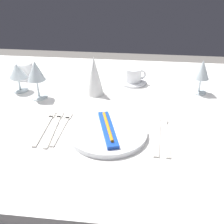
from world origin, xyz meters
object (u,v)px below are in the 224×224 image
(toothbrush_package, at_px, (108,128))
(coffee_cup_left, at_px, (134,75))
(wine_glass_left, at_px, (36,73))
(dinner_knife, at_px, (157,137))
(fork_outer, at_px, (63,127))
(fork_salad, at_px, (46,126))
(spoon_soup, at_px, (166,131))
(dinner_plate, at_px, (108,133))
(napkin_folded, at_px, (94,76))
(wine_glass_right, at_px, (17,72))
(fork_inner, at_px, (55,127))
(coffee_cup_right, at_px, (24,69))
(wine_glass_centre, at_px, (202,71))

(toothbrush_package, relative_size, coffee_cup_left, 2.21)
(wine_glass_left, bearing_deg, dinner_knife, -26.19)
(toothbrush_package, relative_size, fork_outer, 1.01)
(fork_salad, height_order, spoon_soup, spoon_soup)
(fork_salad, distance_m, wine_glass_left, 0.26)
(dinner_plate, bearing_deg, fork_outer, 169.92)
(dinner_knife, xyz_separation_m, napkin_folded, (-0.26, 0.30, 0.08))
(dinner_knife, height_order, wine_glass_left, wine_glass_left)
(fork_salad, bearing_deg, dinner_plate, -6.75)
(dinner_knife, bearing_deg, wine_glass_right, 153.48)
(wine_glass_left, bearing_deg, spoon_soup, -21.68)
(dinner_plate, relative_size, coffee_cup_left, 2.69)
(fork_inner, height_order, dinner_knife, same)
(toothbrush_package, height_order, fork_inner, toothbrush_package)
(dinner_knife, distance_m, napkin_folded, 0.40)
(fork_salad, xyz_separation_m, wine_glass_right, (-0.20, 0.27, 0.08))
(spoon_soup, bearing_deg, fork_inner, -177.68)
(spoon_soup, xyz_separation_m, coffee_cup_right, (-0.65, 0.41, 0.04))
(fork_salad, height_order, coffee_cup_left, coffee_cup_left)
(coffee_cup_right, relative_size, wine_glass_centre, 0.73)
(fork_salad, relative_size, spoon_soup, 0.96)
(fork_salad, relative_size, dinner_knife, 0.97)
(dinner_plate, distance_m, fork_inner, 0.19)
(toothbrush_package, xyz_separation_m, coffee_cup_left, (0.06, 0.44, 0.01))
(dinner_knife, bearing_deg, coffee_cup_left, 102.82)
(wine_glass_centre, xyz_separation_m, wine_glass_right, (-0.77, -0.07, -0.01))
(fork_inner, bearing_deg, toothbrush_package, -7.49)
(coffee_cup_right, bearing_deg, napkin_folded, -21.47)
(coffee_cup_left, height_order, wine_glass_left, wine_glass_left)
(fork_inner, bearing_deg, coffee_cup_left, 58.87)
(fork_inner, bearing_deg, wine_glass_centre, 32.66)
(fork_outer, height_order, wine_glass_right, wine_glass_right)
(fork_outer, height_order, coffee_cup_left, coffee_cup_left)
(fork_salad, bearing_deg, wine_glass_right, 126.74)
(wine_glass_right, bearing_deg, fork_salad, -53.26)
(fork_salad, relative_size, coffee_cup_right, 2.07)
(dinner_knife, distance_m, wine_glass_centre, 0.42)
(fork_salad, xyz_separation_m, wine_glass_left, (-0.10, 0.22, 0.11))
(toothbrush_package, relative_size, wine_glass_right, 1.72)
(spoon_soup, bearing_deg, fork_salad, -178.06)
(wine_glass_centre, height_order, wine_glass_left, wine_glass_left)
(fork_outer, height_order, coffee_cup_right, coffee_cup_right)
(dinner_knife, bearing_deg, wine_glass_left, 153.81)
(coffee_cup_right, height_order, wine_glass_centre, wine_glass_centre)
(toothbrush_package, height_order, coffee_cup_right, coffee_cup_right)
(dinner_plate, height_order, fork_inner, dinner_plate)
(wine_glass_centre, distance_m, wine_glass_right, 0.77)
(fork_inner, relative_size, fork_salad, 1.03)
(toothbrush_package, distance_m, fork_salad, 0.22)
(dinner_knife, height_order, wine_glass_right, wine_glass_right)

